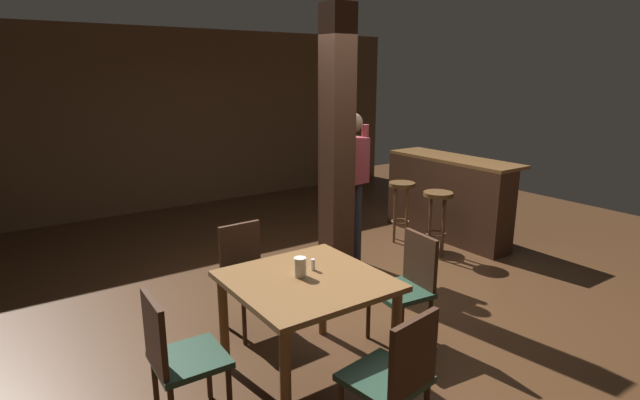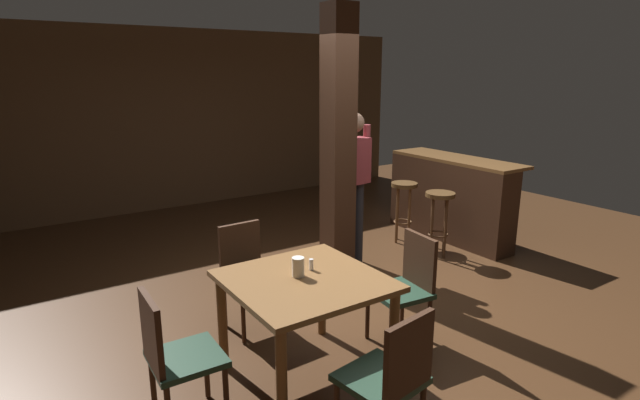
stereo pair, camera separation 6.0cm
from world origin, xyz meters
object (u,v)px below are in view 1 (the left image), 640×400
chair_west (177,355)px  napkin_cup (300,267)px  chair_east (408,283)px  standing_person (352,179)px  chair_south (395,375)px  bar_stool_mid (401,198)px  bar_stool_near (437,208)px  dining_table (307,294)px  salt_shaker (313,265)px  chair_north (247,271)px  bar_counter (447,198)px

chair_west → napkin_cup: (0.92, 0.07, 0.33)m
chair_east → standing_person: size_ratio=0.52×
chair_south → bar_stool_mid: chair_south is taller
chair_south → chair_west: size_ratio=1.00×
chair_west → bar_stool_near: (3.57, 1.22, 0.07)m
chair_west → napkin_cup: bearing=4.1°
dining_table → salt_shaker: salt_shaker is taller
dining_table → napkin_cup: (-0.02, 0.05, 0.19)m
chair_north → standing_person: 1.81m
chair_east → napkin_cup: (-0.95, 0.10, 0.33)m
chair_north → standing_person: bearing=21.4°
chair_west → bar_stool_mid: bearing=27.1°
dining_table → chair_west: (-0.94, -0.01, -0.14)m
chair_north → bar_stool_mid: size_ratio=1.14×
dining_table → standing_person: 2.25m
chair_east → chair_south: 1.28m
napkin_cup → bar_stool_near: bearing=23.5°
chair_south → standing_person: bearing=56.7°
chair_east → chair_west: 1.87m
chair_south → salt_shaker: chair_south is taller
chair_north → chair_west: size_ratio=1.00×
dining_table → bar_counter: bar_counter is taller
chair_west → standing_person: size_ratio=0.52×
chair_east → bar_counter: bearing=35.4°
chair_east → salt_shaker: 0.88m
bar_stool_mid → bar_counter: bearing=-20.7°
bar_counter → bar_stool_near: size_ratio=2.37×
chair_south → bar_stool_near: size_ratio=1.15×
chair_east → standing_person: 1.79m
bar_counter → bar_stool_near: bearing=-147.4°
chair_south → bar_stool_near: chair_south is taller
chair_east → salt_shaker: bearing=170.2°
bar_stool_near → bar_stool_mid: bearing=90.8°
chair_south → napkin_cup: napkin_cup is taller
salt_shaker → standing_person: (1.49, 1.44, 0.20)m
chair_east → bar_stool_near: size_ratio=1.15×
chair_west → salt_shaker: bearing=6.0°
napkin_cup → bar_stool_mid: bearing=33.6°
chair_west → bar_stool_near: size_ratio=1.15×
napkin_cup → salt_shaker: bearing=18.4°
dining_table → chair_south: 0.92m
chair_north → chair_west: bearing=-135.3°
napkin_cup → standing_person: standing_person is taller
chair_east → chair_north: (-0.95, 0.95, 0.00)m
standing_person → bar_stool_near: standing_person is taller
salt_shaker → bar_counter: bearing=25.6°
dining_table → chair_south: (-0.01, -0.91, -0.14)m
dining_table → bar_stool_near: 2.90m
dining_table → napkin_cup: napkin_cup is taller
chair_east → napkin_cup: size_ratio=6.45×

